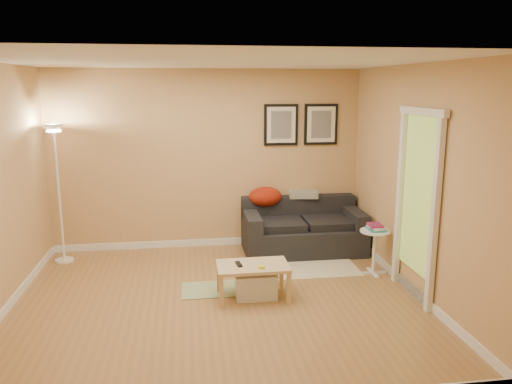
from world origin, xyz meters
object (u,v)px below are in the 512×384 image
floor_lamp (59,198)px  coffee_table (253,281)px  side_table (374,252)px  sofa (303,226)px  book_stack (376,227)px  storage_bin (255,284)px

floor_lamp → coffee_table: bearing=-33.1°
side_table → floor_lamp: (-4.02, 1.04, 0.60)m
coffee_table → floor_lamp: bearing=155.4°
sofa → floor_lamp: 3.38m
side_table → sofa: bearing=124.6°
book_stack → floor_lamp: bearing=147.1°
sofa → side_table: sofa is taller
storage_bin → floor_lamp: floor_lamp is taller
coffee_table → storage_bin: (0.04, 0.04, -0.05)m
sofa → storage_bin: 1.74m
floor_lamp → storage_bin: bearing=-32.0°
coffee_table → floor_lamp: size_ratio=0.42×
sofa → book_stack: size_ratio=6.90×
storage_bin → side_table: 1.67m
book_stack → floor_lamp: size_ratio=0.13×
book_stack → floor_lamp: 4.17m
side_table → book_stack: book_stack is taller
storage_bin → book_stack: book_stack is taller
side_table → book_stack: 0.33m
floor_lamp → book_stack: bearing=-14.2°
sofa → coffee_table: bearing=-121.9°
coffee_table → storage_bin: coffee_table is taller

